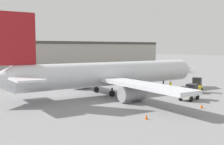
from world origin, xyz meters
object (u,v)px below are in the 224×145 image
(ground_crew_worker, at_px, (171,86))
(safety_cone_far, at_px, (202,106))
(baggage_tug, at_px, (196,86))
(safety_cone_near, at_px, (146,117))
(airplane, at_px, (107,74))
(belt_loader_truck, at_px, (190,92))

(ground_crew_worker, height_order, safety_cone_far, ground_crew_worker)
(baggage_tug, height_order, safety_cone_far, baggage_tug)
(safety_cone_near, xyz_separation_m, safety_cone_far, (9.19, 0.64, 0.00))
(airplane, distance_m, safety_cone_near, 16.67)
(ground_crew_worker, relative_size, safety_cone_far, 3.27)
(airplane, bearing_deg, ground_crew_worker, -18.84)
(airplane, xyz_separation_m, safety_cone_far, (4.63, -15.12, -2.91))
(ground_crew_worker, xyz_separation_m, safety_cone_near, (-15.12, -12.35, -0.68))
(airplane, relative_size, safety_cone_far, 69.77)
(safety_cone_near, distance_m, safety_cone_far, 9.21)
(belt_loader_truck, distance_m, safety_cone_far, 5.59)
(airplane, xyz_separation_m, belt_loader_truck, (7.61, -10.47, -2.13))
(ground_crew_worker, xyz_separation_m, safety_cone_far, (-5.93, -11.70, -0.68))
(baggage_tug, bearing_deg, safety_cone_far, -164.60)
(airplane, xyz_separation_m, safety_cone_near, (-4.56, -15.77, -2.91))
(airplane, bearing_deg, safety_cone_far, -73.88)
(baggage_tug, xyz_separation_m, safety_cone_far, (-8.88, -8.70, -0.80))
(baggage_tug, bearing_deg, ground_crew_worker, 105.41)
(ground_crew_worker, bearing_deg, belt_loader_truck, -141.55)
(airplane, bearing_deg, belt_loader_truck, -54.87)
(ground_crew_worker, bearing_deg, baggage_tug, -74.37)
(airplane, xyz_separation_m, baggage_tug, (13.50, -6.42, -2.11))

